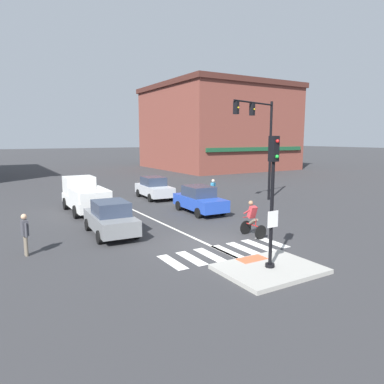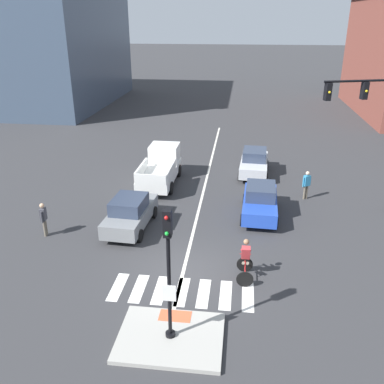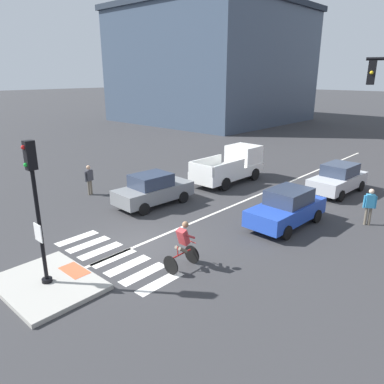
% 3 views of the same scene
% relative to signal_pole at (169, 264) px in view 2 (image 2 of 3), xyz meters
% --- Properties ---
extents(ground_plane, '(300.00, 300.00, 0.00)m').
position_rel_signal_pole_xyz_m(ground_plane, '(0.00, 3.85, -2.85)').
color(ground_plane, '#333335').
extents(traffic_island, '(3.39, 2.60, 0.15)m').
position_rel_signal_pole_xyz_m(traffic_island, '(0.00, 0.01, -2.78)').
color(traffic_island, '#A3A099').
rests_on(traffic_island, ground).
extents(tactile_pad_front, '(1.10, 0.60, 0.01)m').
position_rel_signal_pole_xyz_m(tactile_pad_front, '(0.00, 0.96, -2.70)').
color(tactile_pad_front, '#DB5B38').
rests_on(tactile_pad_front, traffic_island).
extents(signal_pole, '(0.44, 0.38, 4.48)m').
position_rel_signal_pole_xyz_m(signal_pole, '(0.00, 0.00, 0.00)').
color(signal_pole, black).
rests_on(signal_pole, traffic_island).
extents(crosswalk_stripe_a, '(0.44, 1.80, 0.01)m').
position_rel_signal_pole_xyz_m(crosswalk_stripe_a, '(-2.49, 2.53, -2.85)').
color(crosswalk_stripe_a, silver).
rests_on(crosswalk_stripe_a, ground).
extents(crosswalk_stripe_b, '(0.44, 1.80, 0.01)m').
position_rel_signal_pole_xyz_m(crosswalk_stripe_b, '(-1.66, 2.53, -2.85)').
color(crosswalk_stripe_b, silver).
rests_on(crosswalk_stripe_b, ground).
extents(crosswalk_stripe_c, '(0.44, 1.80, 0.01)m').
position_rel_signal_pole_xyz_m(crosswalk_stripe_c, '(-0.83, 2.53, -2.85)').
color(crosswalk_stripe_c, silver).
rests_on(crosswalk_stripe_c, ground).
extents(crosswalk_stripe_d, '(0.44, 1.80, 0.01)m').
position_rel_signal_pole_xyz_m(crosswalk_stripe_d, '(0.00, 2.53, -2.85)').
color(crosswalk_stripe_d, silver).
rests_on(crosswalk_stripe_d, ground).
extents(crosswalk_stripe_e, '(0.44, 1.80, 0.01)m').
position_rel_signal_pole_xyz_m(crosswalk_stripe_e, '(0.83, 2.53, -2.85)').
color(crosswalk_stripe_e, silver).
rests_on(crosswalk_stripe_e, ground).
extents(crosswalk_stripe_f, '(0.44, 1.80, 0.01)m').
position_rel_signal_pole_xyz_m(crosswalk_stripe_f, '(1.66, 2.53, -2.85)').
color(crosswalk_stripe_f, silver).
rests_on(crosswalk_stripe_f, ground).
extents(crosswalk_stripe_g, '(0.44, 1.80, 0.01)m').
position_rel_signal_pole_xyz_m(crosswalk_stripe_g, '(2.49, 2.53, -2.85)').
color(crosswalk_stripe_g, silver).
rests_on(crosswalk_stripe_g, ground).
extents(lane_centre_line, '(0.14, 28.00, 0.01)m').
position_rel_signal_pole_xyz_m(lane_centre_line, '(-0.13, 13.85, -2.85)').
color(lane_centre_line, silver).
rests_on(lane_centre_line, ground).
extents(traffic_light_mast, '(4.49, 1.58, 7.14)m').
position_rel_signal_pole_xyz_m(traffic_light_mast, '(8.67, 10.48, 2.05)').
color(traffic_light_mast, black).
rests_on(traffic_light_mast, ground).
extents(building_corner_right, '(22.35, 22.02, 15.15)m').
position_rel_signal_pole_xyz_m(building_corner_right, '(-24.67, 37.72, 4.74)').
color(building_corner_right, '#3D4C60').
rests_on(building_corner_right, ground).
extents(car_silver_eastbound_far, '(2.03, 4.19, 1.64)m').
position_rel_signal_pole_xyz_m(car_silver_eastbound_far, '(2.87, 15.75, -2.04)').
color(car_silver_eastbound_far, silver).
rests_on(car_silver_eastbound_far, ground).
extents(car_grey_westbound_near, '(2.03, 4.19, 1.64)m').
position_rel_signal_pole_xyz_m(car_grey_westbound_near, '(-3.24, 7.37, -2.04)').
color(car_grey_westbound_near, slate).
rests_on(car_grey_westbound_near, ground).
extents(car_blue_eastbound_mid, '(1.98, 4.17, 1.64)m').
position_rel_signal_pole_xyz_m(car_blue_eastbound_mid, '(3.08, 9.56, -2.04)').
color(car_blue_eastbound_mid, '#2347B7').
rests_on(car_blue_eastbound_mid, ground).
extents(pickup_truck_white_westbound_far, '(2.11, 5.12, 2.08)m').
position_rel_signal_pole_xyz_m(pickup_truck_white_westbound_far, '(-2.91, 13.67, -1.88)').
color(pickup_truck_white_westbound_far, white).
rests_on(pickup_truck_white_westbound_far, ground).
extents(cyclist, '(0.67, 1.09, 1.68)m').
position_rel_signal_pole_xyz_m(cyclist, '(2.35, 3.74, -1.98)').
color(cyclist, black).
rests_on(cyclist, ground).
extents(pedestrian_at_curb_left, '(0.26, 0.55, 1.67)m').
position_rel_signal_pole_xyz_m(pedestrian_at_curb_left, '(-7.05, 6.11, -1.87)').
color(pedestrian_at_curb_left, '#6B6051').
rests_on(pedestrian_at_curb_left, ground).
extents(pedestrian_waiting_far_side, '(0.48, 0.37, 1.67)m').
position_rel_signal_pole_xyz_m(pedestrian_waiting_far_side, '(5.74, 12.02, -1.87)').
color(pedestrian_waiting_far_side, '#6B6051').
rests_on(pedestrian_waiting_far_side, ground).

